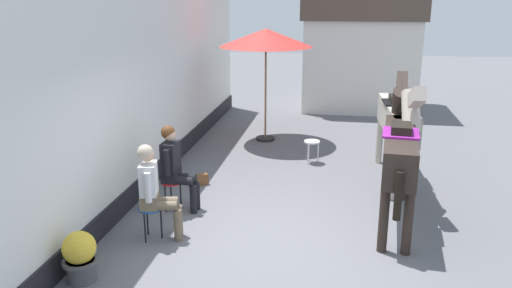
# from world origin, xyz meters

# --- Properties ---
(ground_plane) EXTENTS (40.00, 40.00, 0.00)m
(ground_plane) POSITION_xyz_m (0.00, 3.00, 0.00)
(ground_plane) COLOR slate
(pub_facade_wall) EXTENTS (0.34, 14.00, 3.40)m
(pub_facade_wall) POSITION_xyz_m (-2.55, 1.50, 1.54)
(pub_facade_wall) COLOR white
(pub_facade_wall) RESTS_ON ground_plane
(distant_cottage) EXTENTS (3.40, 2.60, 3.50)m
(distant_cottage) POSITION_xyz_m (1.40, 9.10, 1.80)
(distant_cottage) COLOR silver
(distant_cottage) RESTS_ON ground_plane
(seated_visitor_near) EXTENTS (0.61, 0.48, 1.39)m
(seated_visitor_near) POSITION_xyz_m (-1.60, -0.19, 0.78)
(seated_visitor_near) COLOR #194C99
(seated_visitor_near) RESTS_ON ground_plane
(seated_visitor_far) EXTENTS (0.61, 0.49, 1.39)m
(seated_visitor_far) POSITION_xyz_m (-1.63, 0.83, 0.78)
(seated_visitor_far) COLOR red
(seated_visitor_far) RESTS_ON ground_plane
(saddled_horse_near) EXTENTS (0.63, 3.00, 2.06)m
(saddled_horse_near) POSITION_xyz_m (1.78, 1.03, 1.16)
(saddled_horse_near) COLOR #2D231E
(saddled_horse_near) RESTS_ON ground_plane
(saddled_horse_far) EXTENTS (0.56, 3.00, 2.06)m
(saddled_horse_far) POSITION_xyz_m (1.92, 2.71, 1.16)
(saddled_horse_far) COLOR #B2A899
(saddled_horse_far) RESTS_ON ground_plane
(flower_planter_near) EXTENTS (0.43, 0.43, 0.64)m
(flower_planter_near) POSITION_xyz_m (-2.10, -1.40, 0.33)
(flower_planter_near) COLOR #4C4C51
(flower_planter_near) RESTS_ON ground_plane
(cafe_parasol) EXTENTS (2.10, 2.10, 2.58)m
(cafe_parasol) POSITION_xyz_m (-0.82, 5.08, 2.36)
(cafe_parasol) COLOR black
(cafe_parasol) RESTS_ON ground_plane
(spare_stool_white) EXTENTS (0.32, 0.32, 0.46)m
(spare_stool_white) POSITION_xyz_m (0.36, 3.57, 0.40)
(spare_stool_white) COLOR white
(spare_stool_white) RESTS_ON ground_plane
(satchel_bag) EXTENTS (0.29, 0.27, 0.20)m
(satchel_bag) POSITION_xyz_m (-1.55, 1.96, 0.10)
(satchel_bag) COLOR brown
(satchel_bag) RESTS_ON ground_plane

